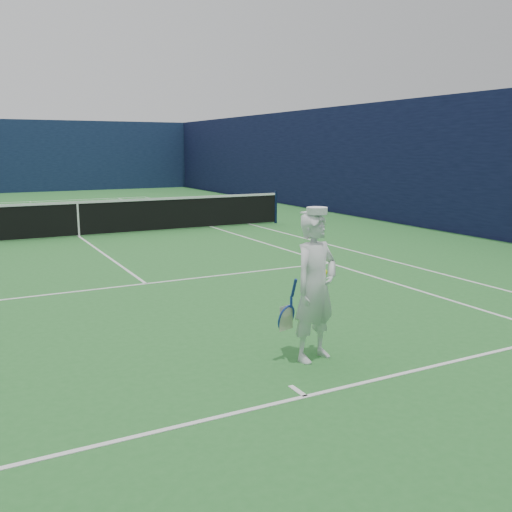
% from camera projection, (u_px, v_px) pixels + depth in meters
% --- Properties ---
extents(ground, '(80.00, 80.00, 0.00)m').
position_uv_depth(ground, '(79.00, 237.00, 16.12)').
color(ground, '#2A702E').
rests_on(ground, ground).
extents(court_markings, '(11.03, 23.83, 0.01)m').
position_uv_depth(court_markings, '(79.00, 237.00, 16.12)').
color(court_markings, white).
rests_on(court_markings, ground).
extents(windscreen_fence, '(20.12, 36.12, 4.00)m').
position_uv_depth(windscreen_fence, '(75.00, 165.00, 15.75)').
color(windscreen_fence, '#101C3C').
rests_on(windscreen_fence, ground).
extents(tennis_net, '(12.88, 0.09, 1.07)m').
position_uv_depth(tennis_net, '(78.00, 217.00, 16.02)').
color(tennis_net, '#141E4C').
rests_on(tennis_net, ground).
extents(tennis_player, '(0.84, 0.57, 1.82)m').
position_uv_depth(tennis_player, '(315.00, 287.00, 6.66)').
color(tennis_player, white).
rests_on(tennis_player, ground).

